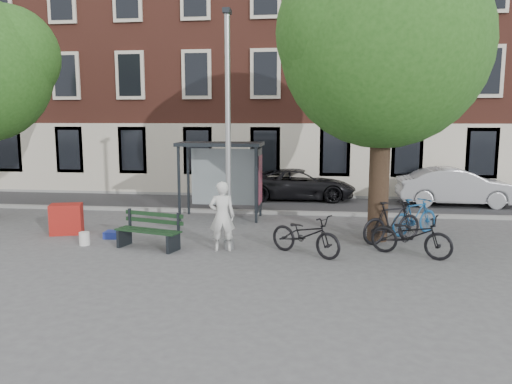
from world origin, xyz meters
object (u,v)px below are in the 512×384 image
object	(u,v)px
bike_d	(392,222)
notice_sign	(375,195)
lamppost	(228,144)
bike_c	(305,235)
bike_b	(415,217)
car_dark	(300,184)
bike_a	(411,235)
painter	(222,216)
car_silver	(457,187)
bus_shelter	(232,163)
red_stand	(66,219)
bench	(149,232)

from	to	relation	value
bike_d	notice_sign	size ratio (longest dim) A/B	1.12
lamppost	bike_c	xyz separation A→B (m)	(2.02, -0.33, -2.26)
bike_b	car_dark	bearing A→B (deg)	-7.08
bike_a	bike_d	bearing A→B (deg)	37.63
painter	bike_b	size ratio (longest dim) A/B	1.00
lamppost	car_silver	distance (m)	11.07
notice_sign	painter	bearing A→B (deg)	-134.76
car_dark	bike_b	bearing A→B (deg)	-151.59
bus_shelter	car_dark	bearing A→B (deg)	63.35
bike_a	car_silver	world-z (taller)	car_silver
lamppost	red_stand	world-z (taller)	lamppost
bench	car_silver	world-z (taller)	car_silver
painter	bike_d	distance (m)	4.72
bike_b	bike_c	xyz separation A→B (m)	(-3.15, -2.63, -0.02)
bench	bike_d	xyz separation A→B (m)	(6.47, 1.38, 0.16)
painter	notice_sign	world-z (taller)	painter
bike_b	notice_sign	bearing A→B (deg)	69.73
painter	car_dark	world-z (taller)	painter
bus_shelter	painter	world-z (taller)	bus_shelter
bench	notice_sign	distance (m)	6.46
bike_d	notice_sign	bearing A→B (deg)	-1.67
painter	notice_sign	xyz separation A→B (m)	(4.09, 2.09, 0.33)
bench	red_stand	size ratio (longest dim) A/B	2.11
bike_b	red_stand	world-z (taller)	bike_b
bike_a	bike_c	distance (m)	2.63
lamppost	bus_shelter	bearing A→B (deg)	98.43
lamppost	bike_a	world-z (taller)	lamppost
lamppost	painter	distance (m)	1.88
bike_c	car_dark	world-z (taller)	car_dark
painter	red_stand	size ratio (longest dim) A/B	2.03
car_dark	red_stand	distance (m)	9.87
lamppost	painter	world-z (taller)	lamppost
car_silver	bike_c	bearing A→B (deg)	144.39
notice_sign	car_dark	bearing A→B (deg)	128.43
bus_shelter	bike_d	xyz separation A→B (m)	(4.97, -2.90, -1.33)
bike_d	car_silver	size ratio (longest dim) A/B	0.43
bike_d	lamppost	bearing A→B (deg)	73.30
bike_a	car_dark	size ratio (longest dim) A/B	0.44
bike_b	red_stand	distance (m)	10.36
bike_c	car_dark	bearing A→B (deg)	34.35
notice_sign	lamppost	bearing A→B (deg)	-136.01
painter	bike_a	xyz separation A→B (m)	(4.78, 0.08, -0.38)
bike_b	bench	bearing A→B (deg)	70.97
car_dark	red_stand	xyz separation A→B (m)	(-6.67, -7.28, -0.20)
car_silver	bus_shelter	bearing A→B (deg)	113.02
bike_c	red_stand	xyz separation A→B (m)	(-7.15, 1.45, -0.08)
bike_a	bike_d	world-z (taller)	bike_d
bus_shelter	car_dark	distance (m)	4.97
bike_c	notice_sign	bearing A→B (deg)	-9.42
bench	bike_c	xyz separation A→B (m)	(4.13, -0.16, 0.10)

